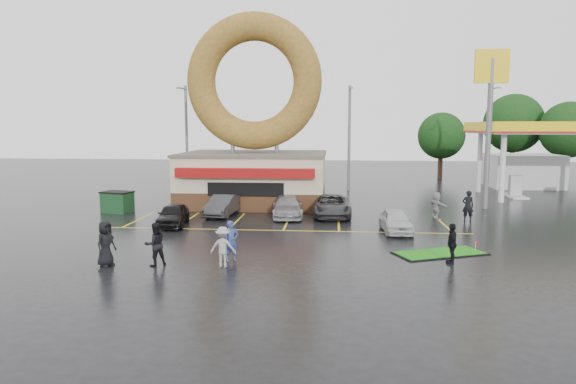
# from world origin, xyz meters

# --- Properties ---
(ground) EXTENTS (120.00, 120.00, 0.00)m
(ground) POSITION_xyz_m (0.00, 0.00, 0.00)
(ground) COLOR black
(ground) RESTS_ON ground
(donut_shop) EXTENTS (10.20, 8.70, 13.50)m
(donut_shop) POSITION_xyz_m (-3.00, 12.97, 4.46)
(donut_shop) COLOR #472B19
(donut_shop) RESTS_ON ground
(gas_station) EXTENTS (12.30, 13.65, 5.90)m
(gas_station) POSITION_xyz_m (20.00, 20.94, 3.70)
(gas_station) COLOR silver
(gas_station) RESTS_ON ground
(shell_sign) EXTENTS (2.20, 0.36, 10.60)m
(shell_sign) POSITION_xyz_m (13.00, 12.00, 7.38)
(shell_sign) COLOR slate
(shell_sign) RESTS_ON ground
(streetlight_left) EXTENTS (0.40, 2.21, 9.00)m
(streetlight_left) POSITION_xyz_m (-10.00, 19.92, 4.78)
(streetlight_left) COLOR slate
(streetlight_left) RESTS_ON ground
(streetlight_mid) EXTENTS (0.40, 2.21, 9.00)m
(streetlight_mid) POSITION_xyz_m (4.00, 20.92, 4.78)
(streetlight_mid) COLOR slate
(streetlight_mid) RESTS_ON ground
(streetlight_right) EXTENTS (0.40, 2.21, 9.00)m
(streetlight_right) POSITION_xyz_m (16.00, 21.92, 4.78)
(streetlight_right) COLOR slate
(streetlight_right) RESTS_ON ground
(tree_far_a) EXTENTS (5.60, 5.60, 8.00)m
(tree_far_a) POSITION_xyz_m (26.00, 30.00, 5.18)
(tree_far_a) COLOR #332114
(tree_far_a) RESTS_ON ground
(tree_far_c) EXTENTS (6.30, 6.30, 9.00)m
(tree_far_c) POSITION_xyz_m (22.00, 34.00, 5.84)
(tree_far_c) COLOR #332114
(tree_far_c) RESTS_ON ground
(tree_far_d) EXTENTS (4.90, 4.90, 7.00)m
(tree_far_d) POSITION_xyz_m (14.00, 32.00, 4.53)
(tree_far_d) COLOR #332114
(tree_far_d) RESTS_ON ground
(car_black) EXTENTS (1.97, 3.88, 1.27)m
(car_black) POSITION_xyz_m (-6.32, 4.16, 0.63)
(car_black) COLOR black
(car_black) RESTS_ON ground
(car_dgrey) EXTENTS (1.84, 4.10, 1.31)m
(car_dgrey) POSITION_xyz_m (-4.19, 7.68, 0.65)
(car_dgrey) COLOR #2F2F31
(car_dgrey) RESTS_ON ground
(car_silver) EXTENTS (2.22, 4.55, 1.28)m
(car_silver) POSITION_xyz_m (-0.16, 7.63, 0.64)
(car_silver) COLOR #939397
(car_silver) RESTS_ON ground
(car_grey) EXTENTS (2.41, 4.95, 1.35)m
(car_grey) POSITION_xyz_m (2.58, 8.00, 0.68)
(car_grey) COLOR #303033
(car_grey) RESTS_ON ground
(car_white) EXTENTS (1.67, 3.66, 1.22)m
(car_white) POSITION_xyz_m (5.97, 3.50, 0.61)
(car_white) COLOR silver
(car_white) RESTS_ON ground
(person_blue) EXTENTS (0.74, 0.67, 1.70)m
(person_blue) POSITION_xyz_m (-1.55, -2.99, 0.85)
(person_blue) COLOR navy
(person_blue) RESTS_ON ground
(person_blackjkt) EXTENTS (1.09, 1.05, 1.76)m
(person_blackjkt) POSITION_xyz_m (-4.46, -3.99, 0.88)
(person_blackjkt) COLOR black
(person_blackjkt) RESTS_ON ground
(person_hoodie) EXTENTS (1.06, 0.61, 1.63)m
(person_hoodie) POSITION_xyz_m (-1.70, -3.92, 0.81)
(person_hoodie) COLOR gray
(person_hoodie) RESTS_ON ground
(person_bystander) EXTENTS (0.86, 1.04, 1.83)m
(person_bystander) POSITION_xyz_m (-6.43, -4.20, 0.92)
(person_bystander) COLOR black
(person_bystander) RESTS_ON ground
(person_cameraman) EXTENTS (0.44, 0.99, 1.67)m
(person_cameraman) POSITION_xyz_m (7.51, -2.58, 0.84)
(person_cameraman) COLOR black
(person_cameraman) RESTS_ON ground
(person_walker_near) EXTENTS (1.06, 1.59, 1.65)m
(person_walker_near) POSITION_xyz_m (8.89, 7.64, 0.82)
(person_walker_near) COLOR #9B9B9E
(person_walker_near) RESTS_ON ground
(person_walker_far) EXTENTS (0.69, 0.48, 1.83)m
(person_walker_far) POSITION_xyz_m (10.58, 7.02, 0.92)
(person_walker_far) COLOR black
(person_walker_far) RESTS_ON ground
(dumpster) EXTENTS (2.04, 1.60, 1.30)m
(dumpster) POSITION_xyz_m (-11.31, 8.23, 0.65)
(dumpster) COLOR #194323
(dumpster) RESTS_ON ground
(putting_green) EXTENTS (4.37, 3.17, 0.51)m
(putting_green) POSITION_xyz_m (7.39, -1.01, 0.03)
(putting_green) COLOR black
(putting_green) RESTS_ON ground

